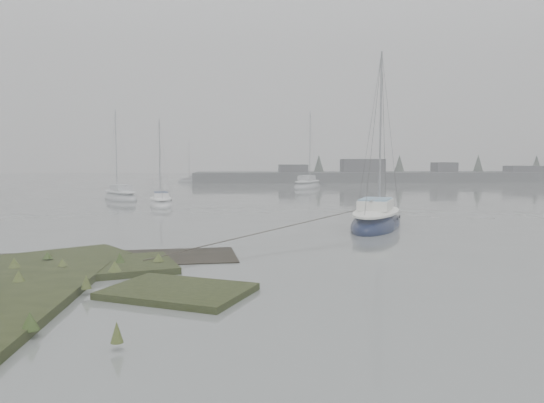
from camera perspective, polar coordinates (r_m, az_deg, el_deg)
The scene contains 7 objects.
ground at distance 44.18m, azimuth -6.40°, elevation 0.18°, with size 160.00×160.00×0.00m, color slate.
far_shoreline at distance 79.89m, azimuth 14.33°, elevation 2.71°, with size 60.00×8.00×4.15m.
sailboat_main at distance 27.09m, azimuth 11.14°, elevation -2.14°, with size 4.81×7.09×9.55m.
sailboat_white at distance 39.14m, azimuth -11.86°, elevation -0.18°, with size 2.44×4.99×6.75m.
sailboat_far_a at distance 45.77m, azimuth -15.99°, elevation 0.50°, with size 4.64×5.86×8.10m.
sailboat_far_b at distance 60.59m, azimuth 3.82°, elevation 1.71°, with size 4.94×7.00×9.48m.
sailboat_far_c at distance 76.69m, azimuth -8.45°, elevation 2.24°, with size 4.37×1.51×6.14m.
Camera 1 is at (2.02, -13.99, 3.52)m, focal length 35.00 mm.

